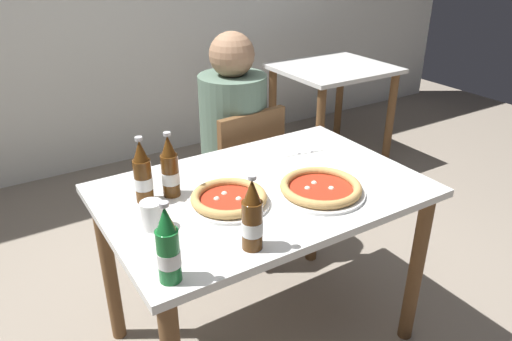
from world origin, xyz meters
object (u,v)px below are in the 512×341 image
at_px(diner_seated, 234,153).
at_px(beer_bottle_center, 143,175).
at_px(pizza_margherita_near, 321,189).
at_px(napkin_with_cutlery, 296,146).
at_px(chair_behind_table, 240,174).
at_px(dining_table_main, 263,213).
at_px(beer_bottle_left, 170,169).
at_px(beer_bottle_right, 252,218).
at_px(dining_table_background, 332,87).
at_px(paper_cup, 152,215).
at_px(beer_bottle_extra, 168,248).
at_px(pizza_marinara_far, 229,199).

height_order(diner_seated, beer_bottle_center, diner_seated).
height_order(pizza_margherita_near, napkin_with_cutlery, pizza_margherita_near).
bearing_deg(chair_behind_table, dining_table_main, 62.77).
bearing_deg(beer_bottle_left, chair_behind_table, 40.26).
xyz_separation_m(diner_seated, beer_bottle_right, (-0.49, -0.97, 0.27)).
bearing_deg(beer_bottle_center, beer_bottle_right, -68.93).
distance_m(chair_behind_table, pizza_margherita_near, 0.82).
bearing_deg(pizza_margherita_near, diner_seated, 83.55).
bearing_deg(dining_table_background, beer_bottle_right, -136.42).
bearing_deg(pizza_margherita_near, dining_table_background, 48.19).
height_order(beer_bottle_left, paper_cup, beer_bottle_left).
bearing_deg(beer_bottle_extra, dining_table_main, 32.14).
bearing_deg(beer_bottle_center, diner_seated, 38.22).
relative_size(dining_table_main, beer_bottle_center, 4.86).
distance_m(pizza_margherita_near, beer_bottle_center, 0.65).
xyz_separation_m(dining_table_background, napkin_with_cutlery, (-1.12, -1.05, 0.16)).
bearing_deg(paper_cup, beer_bottle_extra, -101.39).
height_order(dining_table_main, pizza_marinara_far, pizza_marinara_far).
relative_size(dining_table_background, beer_bottle_center, 3.24).
distance_m(dining_table_main, napkin_with_cutlery, 0.44).
relative_size(beer_bottle_left, beer_bottle_extra, 1.00).
relative_size(dining_table_main, beer_bottle_extra, 4.86).
xyz_separation_m(pizza_margherita_near, beer_bottle_right, (-0.39, -0.16, 0.08)).
xyz_separation_m(dining_table_main, beer_bottle_extra, (-0.51, -0.32, 0.22)).
relative_size(beer_bottle_right, napkin_with_cutlery, 1.18).
relative_size(dining_table_background, beer_bottle_extra, 3.24).
distance_m(beer_bottle_center, beer_bottle_extra, 0.47).
bearing_deg(beer_bottle_center, beer_bottle_extra, -101.99).
distance_m(dining_table_main, dining_table_background, 1.96).
bearing_deg(paper_cup, pizza_margherita_near, -10.18).
bearing_deg(napkin_with_cutlery, chair_behind_table, 104.10).
bearing_deg(beer_bottle_right, dining_table_background, 43.58).
xyz_separation_m(pizza_marinara_far, beer_bottle_right, (-0.07, -0.27, 0.08)).
xyz_separation_m(dining_table_background, paper_cup, (-1.91, -1.35, 0.21)).
relative_size(chair_behind_table, beer_bottle_center, 3.44).
height_order(beer_bottle_center, paper_cup, beer_bottle_center).
xyz_separation_m(chair_behind_table, beer_bottle_left, (-0.57, -0.48, 0.37)).
distance_m(beer_bottle_left, beer_bottle_center, 0.10).
relative_size(diner_seated, pizza_marinara_far, 4.14).
bearing_deg(diner_seated, beer_bottle_right, -116.57).
relative_size(beer_bottle_center, napkin_with_cutlery, 1.18).
height_order(pizza_margherita_near, beer_bottle_left, beer_bottle_left).
relative_size(chair_behind_table, beer_bottle_left, 3.44).
relative_size(beer_bottle_left, paper_cup, 2.60).
height_order(chair_behind_table, beer_bottle_left, beer_bottle_left).
relative_size(pizza_margherita_near, pizza_marinara_far, 1.13).
distance_m(pizza_margherita_near, beer_bottle_right, 0.43).
bearing_deg(diner_seated, beer_bottle_extra, -127.68).
height_order(pizza_marinara_far, beer_bottle_extra, beer_bottle_extra).
relative_size(diner_seated, beer_bottle_left, 4.89).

